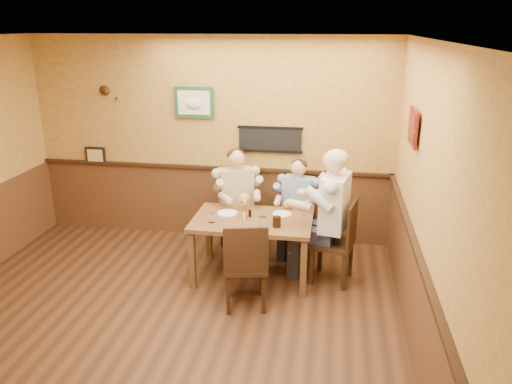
% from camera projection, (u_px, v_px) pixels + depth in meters
% --- Properties ---
extents(room, '(5.02, 5.03, 2.81)m').
position_uv_depth(room, '(162.00, 166.00, 4.58)').
color(room, '#361E10').
rests_on(room, ground).
extents(dining_table, '(1.40, 0.90, 0.75)m').
position_uv_depth(dining_table, '(253.00, 226.00, 5.90)').
color(dining_table, brown).
rests_on(dining_table, ground).
extents(chair_back_left, '(0.54, 0.54, 0.89)m').
position_uv_depth(chair_back_left, '(237.00, 220.00, 6.66)').
color(chair_back_left, '#321E10').
rests_on(chair_back_left, ground).
extents(chair_back_right, '(0.45, 0.45, 0.80)m').
position_uv_depth(chair_back_right, '(297.00, 223.00, 6.65)').
color(chair_back_right, '#321E10').
rests_on(chair_back_right, ground).
extents(chair_right_end, '(0.56, 0.56, 1.01)m').
position_uv_depth(chair_right_end, '(333.00, 241.00, 5.84)').
color(chair_right_end, '#321E10').
rests_on(chair_right_end, ground).
extents(chair_near_side, '(0.55, 0.55, 1.00)m').
position_uv_depth(chair_near_side, '(245.00, 263.00, 5.33)').
color(chair_near_side, '#321E10').
rests_on(chair_near_side, ground).
extents(diner_tan_shirt, '(0.78, 0.78, 1.27)m').
position_uv_depth(diner_tan_shirt, '(236.00, 206.00, 6.59)').
color(diner_tan_shirt, '#CCBE8C').
rests_on(diner_tan_shirt, ground).
extents(diner_blue_polo, '(0.64, 0.64, 1.15)m').
position_uv_depth(diner_blue_polo, '(298.00, 211.00, 6.59)').
color(diner_blue_polo, '#809AC0').
rests_on(diner_blue_polo, ground).
extents(diner_white_elder, '(0.79, 0.79, 1.45)m').
position_uv_depth(diner_white_elder, '(334.00, 224.00, 5.77)').
color(diner_white_elder, silver).
rests_on(diner_white_elder, ground).
extents(water_glass_left, '(0.09, 0.09, 0.11)m').
position_uv_depth(water_glass_left, '(212.00, 218.00, 5.74)').
color(water_glass_left, white).
rests_on(water_glass_left, dining_table).
extents(water_glass_mid, '(0.11, 0.11, 0.13)m').
position_uv_depth(water_glass_mid, '(263.00, 222.00, 5.59)').
color(water_glass_mid, white).
rests_on(water_glass_mid, dining_table).
extents(cola_tumbler, '(0.12, 0.12, 0.12)m').
position_uv_depth(cola_tumbler, '(277.00, 222.00, 5.61)').
color(cola_tumbler, black).
rests_on(cola_tumbler, dining_table).
extents(hot_sauce_bottle, '(0.06, 0.06, 0.20)m').
position_uv_depth(hot_sauce_bottle, '(245.00, 210.00, 5.86)').
color(hot_sauce_bottle, '#BA3B13').
rests_on(hot_sauce_bottle, dining_table).
extents(salt_shaker, '(0.04, 0.04, 0.08)m').
position_uv_depth(salt_shaker, '(244.00, 216.00, 5.84)').
color(salt_shaker, silver).
rests_on(salt_shaker, dining_table).
extents(pepper_shaker, '(0.04, 0.04, 0.09)m').
position_uv_depth(pepper_shaker, '(250.00, 213.00, 5.91)').
color(pepper_shaker, black).
rests_on(pepper_shaker, dining_table).
extents(plate_far_left, '(0.30, 0.30, 0.02)m').
position_uv_depth(plate_far_left, '(227.00, 213.00, 6.01)').
color(plate_far_left, white).
rests_on(plate_far_left, dining_table).
extents(plate_far_right, '(0.29, 0.29, 0.02)m').
position_uv_depth(plate_far_right, '(282.00, 214.00, 5.99)').
color(plate_far_right, silver).
rests_on(plate_far_right, dining_table).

